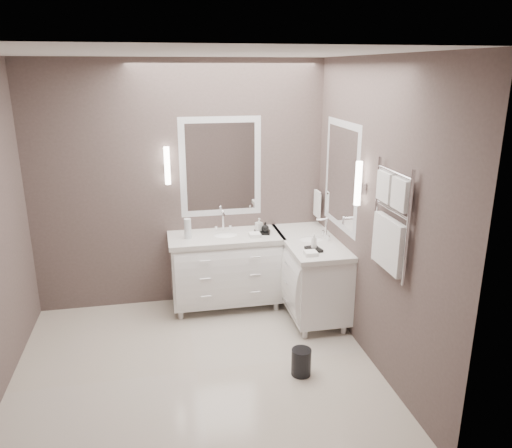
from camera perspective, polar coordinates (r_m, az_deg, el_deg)
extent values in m
cube|color=beige|center=(4.69, -6.77, -16.40)|extent=(3.20, 3.00, 0.01)
cube|color=white|center=(3.90, -8.26, 18.90)|extent=(3.20, 3.00, 0.01)
cube|color=#544643|center=(5.54, -8.66, 4.26)|extent=(3.20, 0.01, 2.70)
cube|color=#544643|center=(2.70, -4.92, -10.05)|extent=(3.20, 0.01, 2.70)
cube|color=#544643|center=(4.49, 13.43, 0.85)|extent=(0.01, 3.00, 2.70)
cube|color=white|center=(5.59, -3.45, -5.15)|extent=(1.20, 0.55, 0.70)
cube|color=silver|center=(5.46, -3.52, -1.51)|extent=(1.24, 0.59, 0.05)
ellipsoid|color=white|center=(5.46, -3.52, -1.66)|extent=(0.36, 0.28, 0.12)
cylinder|color=white|center=(5.57, -3.78, 0.33)|extent=(0.02, 0.02, 0.22)
cube|color=white|center=(5.48, 6.18, -5.70)|extent=(0.55, 1.20, 0.70)
cube|color=silver|center=(5.34, 6.31, -2.00)|extent=(0.59, 1.24, 0.05)
ellipsoid|color=white|center=(5.35, 6.31, -2.15)|extent=(0.36, 0.28, 0.12)
cylinder|color=white|center=(5.35, 7.99, -0.52)|extent=(0.02, 0.02, 0.22)
cube|color=white|center=(5.52, -4.06, 6.50)|extent=(0.90, 0.02, 1.10)
cube|color=white|center=(5.52, -4.06, 6.50)|extent=(0.77, 0.02, 0.96)
cube|color=white|center=(5.15, 9.72, 5.48)|extent=(0.02, 0.90, 1.10)
cube|color=white|center=(5.15, 9.72, 5.48)|extent=(0.02, 0.90, 0.96)
cube|color=white|center=(5.42, -10.09, 6.06)|extent=(0.05, 0.05, 0.10)
cylinder|color=white|center=(5.41, -10.12, 6.58)|extent=(0.06, 0.06, 0.40)
cube|color=white|center=(4.60, 11.56, 3.96)|extent=(0.05, 0.05, 0.10)
cylinder|color=white|center=(4.59, 11.60, 4.56)|extent=(0.06, 0.06, 0.40)
cylinder|color=white|center=(5.71, 7.16, 3.69)|extent=(0.02, 0.22, 0.02)
cube|color=white|center=(5.74, 7.01, 2.33)|extent=(0.03, 0.17, 0.30)
cylinder|color=white|center=(3.86, 16.99, -0.58)|extent=(0.03, 0.03, 0.90)
cylinder|color=white|center=(4.33, 13.60, 1.62)|extent=(0.03, 0.03, 0.90)
cube|color=white|center=(3.92, 16.23, 3.26)|extent=(0.06, 0.22, 0.24)
cube|color=white|center=(4.15, 14.60, 4.14)|extent=(0.06, 0.22, 0.24)
cube|color=white|center=(4.16, 14.91, -2.19)|extent=(0.06, 0.46, 0.42)
cylinder|color=black|center=(4.56, 5.19, -15.44)|extent=(0.21, 0.21, 0.24)
cube|color=black|center=(5.49, 0.69, -0.94)|extent=(0.21, 0.17, 0.03)
cube|color=black|center=(5.01, 6.61, -2.88)|extent=(0.15, 0.19, 0.03)
cylinder|color=silver|center=(5.35, -7.81, -0.53)|extent=(0.10, 0.10, 0.22)
imported|color=white|center=(5.48, 0.34, -0.06)|extent=(0.08, 0.08, 0.14)
imported|color=black|center=(5.45, 1.07, -0.35)|extent=(0.11, 0.11, 0.11)
imported|color=white|center=(4.98, 6.65, -1.92)|extent=(0.08, 0.08, 0.15)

